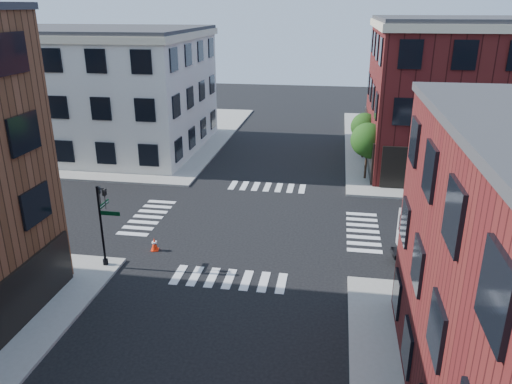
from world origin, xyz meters
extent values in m
plane|color=black|center=(0.00, 0.00, 0.00)|extent=(120.00, 120.00, 0.00)
cube|color=gray|center=(21.00, 21.00, 0.07)|extent=(30.00, 30.00, 0.15)
cube|color=gray|center=(-21.00, 21.00, 0.07)|extent=(30.00, 30.00, 0.15)
cube|color=silver|center=(-19.00, 16.00, 5.50)|extent=(22.00, 16.00, 11.00)
cylinder|color=black|center=(7.50, 10.00, 0.89)|extent=(0.18, 0.18, 1.47)
cylinder|color=black|center=(7.50, 10.00, 1.62)|extent=(0.12, 0.12, 1.47)
sphere|color=#1B3D10|center=(7.50, 10.00, 3.30)|extent=(2.69, 2.69, 2.69)
sphere|color=#1B3D10|center=(7.75, 9.90, 2.75)|extent=(1.85, 1.85, 1.85)
cylinder|color=black|center=(7.50, 16.00, 0.81)|extent=(0.18, 0.18, 1.33)
cylinder|color=black|center=(7.50, 16.00, 1.48)|extent=(0.12, 0.12, 1.33)
sphere|color=#1B3D10|center=(7.50, 16.00, 3.00)|extent=(2.43, 2.43, 2.43)
sphere|color=#1B3D10|center=(7.75, 15.90, 2.51)|extent=(1.67, 1.67, 1.67)
cylinder|color=black|center=(-6.80, -6.80, 2.30)|extent=(0.12, 0.12, 4.60)
cylinder|color=black|center=(-6.80, -6.80, 0.30)|extent=(0.28, 0.28, 0.30)
cube|color=#053819|center=(-6.25, -6.80, 3.15)|extent=(1.10, 0.03, 0.22)
cube|color=#053819|center=(-6.80, -6.25, 3.40)|extent=(0.03, 1.10, 0.22)
imported|color=black|center=(-6.45, -6.70, 3.90)|extent=(0.22, 0.18, 1.10)
imported|color=black|center=(-6.90, -6.45, 3.90)|extent=(0.18, 0.22, 1.10)
cube|color=silver|center=(13.88, -3.15, 2.23)|extent=(6.42, 3.36, 3.29)
cube|color=maroon|center=(14.04, -4.48, 2.23)|extent=(2.32, 0.31, 0.74)
cube|color=maroon|center=(13.72, -1.81, 2.23)|extent=(2.32, 0.31, 0.74)
cube|color=#A5A4A7|center=(9.88, -3.62, 1.64)|extent=(2.41, 2.78, 2.12)
cube|color=black|center=(8.88, -3.74, 2.01)|extent=(0.34, 2.01, 0.95)
cube|color=black|center=(12.62, -3.30, 0.53)|extent=(8.55, 2.05, 0.27)
cylinder|color=black|center=(10.01, -4.73, 0.53)|extent=(1.10, 0.49, 1.06)
cylinder|color=black|center=(9.75, -2.52, 0.53)|extent=(1.10, 0.49, 1.06)
cylinder|color=black|center=(13.80, -4.28, 0.53)|extent=(1.10, 0.49, 1.06)
cylinder|color=black|center=(13.54, -2.07, 0.53)|extent=(1.10, 0.49, 1.06)
cube|color=#FB2B0B|center=(-4.88, -4.53, 0.02)|extent=(0.51, 0.51, 0.04)
cone|color=#FB2B0B|center=(-4.88, -4.53, 0.39)|extent=(0.48, 0.48, 0.77)
cylinder|color=white|center=(-4.88, -4.53, 0.50)|extent=(0.30, 0.30, 0.09)
camera|label=1|loc=(4.96, -28.86, 13.15)|focal=35.00mm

